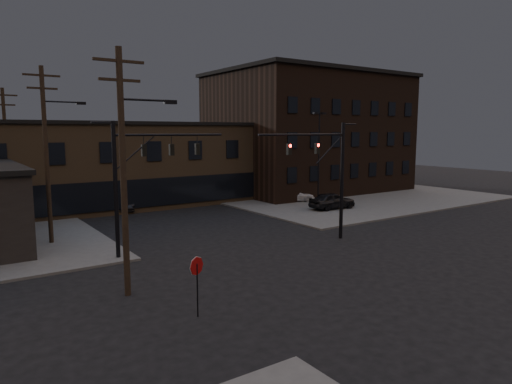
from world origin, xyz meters
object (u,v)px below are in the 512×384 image
traffic_signal_far (137,173)px  stop_sign (197,272)px  car_crossing (124,202)px  traffic_signal_near (330,169)px  parked_car_lot_b (295,195)px  parked_car_lot_a (332,201)px

traffic_signal_far → stop_sign: traffic_signal_far is taller
car_crossing → traffic_signal_far: bearing=-90.0°
traffic_signal_near → parked_car_lot_b: traffic_signal_near is taller
traffic_signal_near → stop_sign: traffic_signal_near is taller
traffic_signal_far → parked_car_lot_a: size_ratio=1.74×
traffic_signal_near → car_crossing: bearing=111.3°
parked_car_lot_a → traffic_signal_far: bearing=107.1°
parked_car_lot_b → traffic_signal_near: bearing=178.3°
traffic_signal_far → stop_sign: bearing=-97.3°
traffic_signal_near → stop_sign: (-13.36, -6.49, -3.09)m
traffic_signal_far → parked_car_lot_a: 21.65m
traffic_signal_near → car_crossing: traffic_signal_near is taller
stop_sign → car_crossing: bearing=77.7°
parked_car_lot_b → car_crossing: size_ratio=0.86×
parked_car_lot_b → parked_car_lot_a: bearing=-151.5°
stop_sign → parked_car_lot_a: size_ratio=0.54×
traffic_signal_near → parked_car_lot_a: bearing=45.0°
traffic_signal_far → car_crossing: traffic_signal_far is taller
traffic_signal_far → stop_sign: size_ratio=3.23×
parked_car_lot_b → car_crossing: 17.22m
stop_sign → parked_car_lot_b: 30.27m
traffic_signal_near → traffic_signal_far: bearing=163.8°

